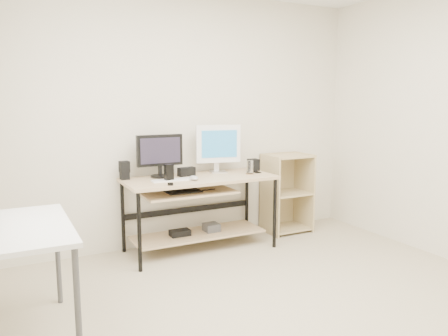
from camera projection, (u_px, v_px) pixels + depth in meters
room at (283, 130)px, 2.77m from camera, size 4.01×4.01×2.62m
desk at (197, 198)px, 4.36m from camera, size 1.50×0.65×0.75m
side_table at (19, 239)px, 2.66m from camera, size 0.60×1.00×0.75m
shelf_unit at (285, 192)px, 5.05m from camera, size 0.50×0.40×0.90m
black_monitor at (160, 153)px, 4.30m from camera, size 0.46×0.19×0.42m
white_imac at (218, 145)px, 4.57m from camera, size 0.47×0.15×0.50m
keyboard at (173, 180)px, 4.14m from camera, size 0.41×0.13×0.01m
mouse at (194, 178)px, 4.17m from camera, size 0.08×0.12×0.04m
center_speaker at (186, 172)px, 4.40m from camera, size 0.18×0.10×0.09m
speaker_left at (124, 170)px, 4.19m from camera, size 0.09×0.09×0.18m
speaker_right at (253, 165)px, 4.74m from camera, size 0.11×0.11×0.13m
audio_controller at (169, 173)px, 4.10m from camera, size 0.09×0.06×0.16m
volume_puck at (170, 184)px, 3.92m from camera, size 0.06×0.06×0.02m
smartphone at (256, 172)px, 4.61m from camera, size 0.06×0.11×0.01m
coaster at (250, 174)px, 4.52m from camera, size 0.10×0.10×0.01m
drinking_glass at (250, 167)px, 4.51m from camera, size 0.08×0.08×0.14m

